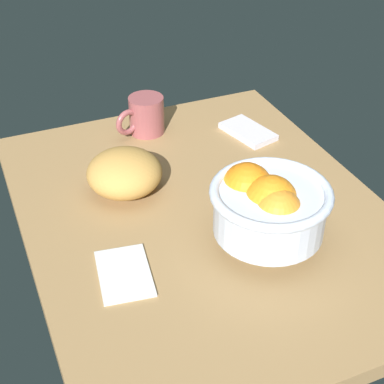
# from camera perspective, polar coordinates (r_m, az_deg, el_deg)

# --- Properties ---
(ground_plane) EXTENTS (0.80, 0.62, 0.03)m
(ground_plane) POSITION_cam_1_polar(r_m,az_deg,el_deg) (1.05, 1.21, -2.43)
(ground_plane) COLOR olive
(fruit_bowl) EXTENTS (0.19, 0.19, 0.13)m
(fruit_bowl) POSITION_cam_1_polar(r_m,az_deg,el_deg) (0.94, 7.37, -1.37)
(fruit_bowl) COLOR silver
(fruit_bowl) RESTS_ON ground
(bread_loaf) EXTENTS (0.19, 0.19, 0.08)m
(bread_loaf) POSITION_cam_1_polar(r_m,az_deg,el_deg) (1.08, -6.59, 1.88)
(bread_loaf) COLOR #BC8A41
(bread_loaf) RESTS_ON ground
(napkin_folded) EXTENTS (0.13, 0.09, 0.01)m
(napkin_folded) POSITION_cam_1_polar(r_m,az_deg,el_deg) (1.27, 5.47, 5.89)
(napkin_folded) COLOR silver
(napkin_folded) RESTS_ON ground
(napkin_spare) EXTENTS (0.13, 0.10, 0.01)m
(napkin_spare) POSITION_cam_1_polar(r_m,az_deg,el_deg) (0.92, -6.61, -7.76)
(napkin_spare) COLOR silver
(napkin_spare) RESTS_ON ground
(mug) EXTENTS (0.07, 0.11, 0.08)m
(mug) POSITION_cam_1_polar(r_m,az_deg,el_deg) (1.26, -4.60, 7.43)
(mug) COLOR #954B4D
(mug) RESTS_ON ground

